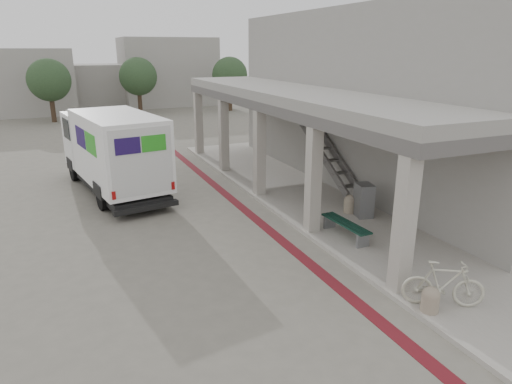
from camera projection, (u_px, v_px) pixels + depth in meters
name	position (u px, v px, depth m)	size (l,w,h in m)	color
ground	(256.00, 251.00, 12.96)	(120.00, 120.00, 0.00)	#656056
bike_lane_stripe	(259.00, 222.00, 15.08)	(0.35, 40.00, 0.01)	#5B1219
sidewalk	(371.00, 228.00, 14.46)	(4.40, 28.00, 0.12)	gray
transit_building	(366.00, 102.00, 18.46)	(7.60, 17.00, 7.00)	gray
distant_backdrop	(75.00, 80.00, 42.46)	(28.00, 10.00, 6.50)	#9A9791
tree_left	(49.00, 80.00, 34.60)	(3.20, 3.20, 4.80)	#38281C
tree_mid	(138.00, 77.00, 39.00)	(3.20, 3.20, 4.80)	#38281C
tree_right	(230.00, 75.00, 41.16)	(3.20, 3.20, 4.80)	#38281C
fedex_truck	(112.00, 150.00, 17.89)	(3.45, 7.74, 3.19)	black
bench	(346.00, 227.00, 13.52)	(0.51, 1.96, 0.46)	gray
bollard_near	(430.00, 299.00, 9.69)	(0.38, 0.38, 0.57)	gray
bollard_far	(350.00, 204.00, 15.56)	(0.42, 0.42, 0.62)	gray
utility_cabinet	(364.00, 200.00, 15.15)	(0.50, 0.67, 1.11)	slate
bicycle_cream	(444.00, 284.00, 9.83)	(0.50, 1.75, 1.05)	beige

